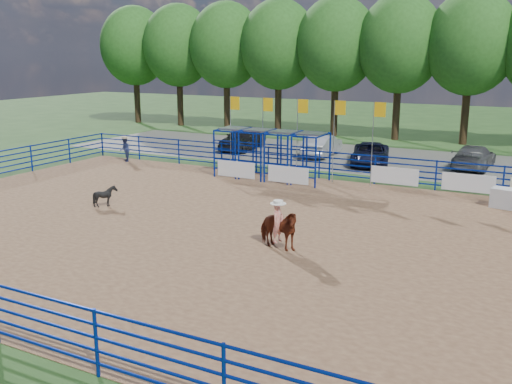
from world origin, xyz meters
TOP-DOWN VIEW (x-y plane):
  - ground at (0.00, 0.00)m, footprint 120.00×120.00m
  - arena_dirt at (0.00, 0.00)m, footprint 30.00×20.00m
  - gravel_strip at (0.00, 17.00)m, footprint 40.00×10.00m
  - announcer_table at (9.50, 8.02)m, footprint 1.70×1.02m
  - horse_and_rider at (2.91, -1.23)m, footprint 1.81×1.08m
  - calf at (-6.08, 0.34)m, footprint 0.92×0.84m
  - spectator_cowboy at (-12.31, 9.04)m, footprint 0.91×0.90m
  - car_a at (-8.16, 16.44)m, footprint 2.25×4.87m
  - car_b at (-2.35, 16.53)m, footprint 1.66×4.32m
  - car_c at (1.27, 15.08)m, footprint 3.17×4.98m
  - car_d at (6.91, 16.66)m, footprint 2.16×4.75m
  - perimeter_fence at (0.00, 0.00)m, footprint 30.10×20.10m
  - chute_assembly at (-1.90, 8.84)m, footprint 19.32×2.41m
  - treeline at (0.00, 26.00)m, footprint 56.40×6.40m

SIDE VIEW (x-z plane):
  - ground at x=0.00m, z-range 0.00..0.00m
  - gravel_strip at x=0.00m, z-range 0.00..0.01m
  - arena_dirt at x=0.00m, z-range 0.00..0.02m
  - announcer_table at x=9.50m, z-range 0.02..0.87m
  - calf at x=-6.08m, z-range 0.02..0.94m
  - car_c at x=1.27m, z-range 0.01..1.29m
  - car_d at x=6.91m, z-range 0.01..1.36m
  - car_b at x=-2.35m, z-range 0.01..1.41m
  - perimeter_fence at x=0.00m, z-range 0.00..1.50m
  - spectator_cowboy at x=-12.31m, z-range 0.03..1.57m
  - car_a at x=-8.16m, z-range 0.01..1.63m
  - horse_and_rider at x=2.91m, z-range -0.33..2.04m
  - chute_assembly at x=-1.90m, z-range -0.84..3.36m
  - treeline at x=0.00m, z-range 1.91..13.15m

